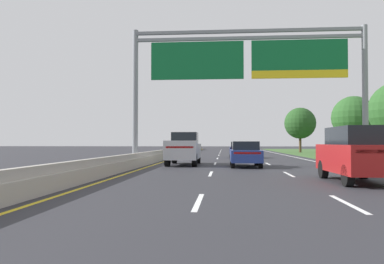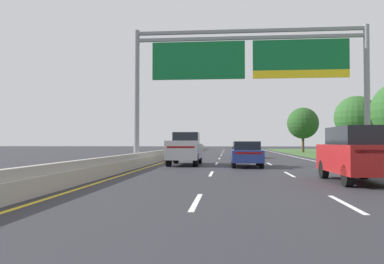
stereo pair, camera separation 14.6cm
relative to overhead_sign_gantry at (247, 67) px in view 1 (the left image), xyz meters
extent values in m
plane|color=#2B2B30|center=(-0.30, 9.07, -6.39)|extent=(220.00, 220.00, 0.00)
cube|color=white|center=(-2.15, -15.43, -6.38)|extent=(0.14, 3.00, 0.01)
cube|color=white|center=(-2.15, -6.43, -6.38)|extent=(0.14, 3.00, 0.01)
cube|color=white|center=(-2.15, 2.57, -6.38)|extent=(0.14, 3.00, 0.01)
cube|color=white|center=(-2.15, 11.57, -6.38)|extent=(0.14, 3.00, 0.01)
cube|color=white|center=(-2.15, 20.57, -6.38)|extent=(0.14, 3.00, 0.01)
cube|color=white|center=(-2.15, 29.57, -6.38)|extent=(0.14, 3.00, 0.01)
cube|color=white|center=(-2.15, 38.57, -6.38)|extent=(0.14, 3.00, 0.01)
cube|color=white|center=(-2.15, 47.57, -6.38)|extent=(0.14, 3.00, 0.01)
cube|color=white|center=(-2.15, 56.57, -6.38)|extent=(0.14, 3.00, 0.01)
cube|color=white|center=(1.55, -15.43, -6.38)|extent=(0.14, 3.00, 0.01)
cube|color=white|center=(1.55, -6.43, -6.38)|extent=(0.14, 3.00, 0.01)
cube|color=white|center=(1.55, 2.57, -6.38)|extent=(0.14, 3.00, 0.01)
cube|color=white|center=(1.55, 11.57, -6.38)|extent=(0.14, 3.00, 0.01)
cube|color=white|center=(1.55, 20.57, -6.38)|extent=(0.14, 3.00, 0.01)
cube|color=white|center=(1.55, 29.57, -6.38)|extent=(0.14, 3.00, 0.01)
cube|color=white|center=(1.55, 38.57, -6.38)|extent=(0.14, 3.00, 0.01)
cube|color=white|center=(1.55, 47.57, -6.38)|extent=(0.14, 3.00, 0.01)
cube|color=white|center=(1.55, 56.57, -6.38)|extent=(0.14, 3.00, 0.01)
cube|color=white|center=(5.60, 9.07, -6.38)|extent=(0.16, 106.00, 0.01)
cube|color=gold|center=(-6.20, 9.07, -6.38)|extent=(0.16, 106.00, 0.01)
cube|color=#A8A399|center=(-6.90, 9.07, -6.11)|extent=(0.60, 110.00, 0.55)
cube|color=#A8A399|center=(-6.90, 9.07, -5.69)|extent=(0.25, 110.00, 0.30)
cylinder|color=gray|center=(-7.35, 0.09, -1.92)|extent=(0.36, 0.36, 8.94)
cylinder|color=gray|center=(7.35, 0.09, -1.92)|extent=(0.36, 0.36, 8.94)
cube|color=gray|center=(0.00, 0.09, 2.32)|extent=(14.70, 0.24, 0.20)
cube|color=gray|center=(0.00, 0.09, 1.87)|extent=(14.70, 0.24, 0.20)
cube|color=#0C602D|center=(-3.25, -0.09, 0.42)|extent=(6.00, 0.12, 2.45)
cube|color=#0C602D|center=(3.25, -0.09, 0.67)|extent=(6.00, 0.12, 1.95)
cube|color=yellow|center=(3.25, -0.09, -0.55)|extent=(6.00, 0.12, 0.50)
cube|color=#B2B5BA|center=(-4.20, 0.85, -5.47)|extent=(2.03, 5.41, 1.00)
cube|color=black|center=(-4.21, 1.70, -4.58)|extent=(1.73, 1.91, 0.78)
cube|color=#B21414|center=(-4.19, -1.81, -5.17)|extent=(1.68, 0.09, 0.12)
cube|color=#B2B5BA|center=(-4.19, -0.87, -4.87)|extent=(2.01, 1.95, 0.20)
cylinder|color=black|center=(-5.06, 2.69, -5.97)|extent=(0.30, 0.84, 0.84)
cylinder|color=black|center=(-3.36, 2.69, -5.97)|extent=(0.30, 0.84, 0.84)
cylinder|color=black|center=(-5.04, -0.99, -5.97)|extent=(0.30, 0.84, 0.84)
cylinder|color=black|center=(-3.34, -0.98, -5.97)|extent=(0.30, 0.84, 0.84)
cube|color=#161E47|center=(-0.07, 13.18, -5.70)|extent=(1.83, 4.40, 0.72)
cube|color=black|center=(-0.07, 13.13, -5.08)|extent=(1.57, 2.30, 0.52)
cube|color=#B21414|center=(-0.07, 11.02, -5.48)|extent=(1.53, 0.08, 0.12)
cylinder|color=black|center=(-0.87, 14.68, -6.06)|extent=(0.22, 0.66, 0.66)
cylinder|color=black|center=(0.73, 14.68, -6.06)|extent=(0.22, 0.66, 0.66)
cylinder|color=black|center=(-0.87, 11.69, -6.06)|extent=(0.22, 0.66, 0.66)
cylinder|color=black|center=(0.73, 11.68, -6.06)|extent=(0.22, 0.66, 0.66)
cube|color=navy|center=(-0.21, -0.83, -5.70)|extent=(1.83, 4.41, 0.72)
cube|color=black|center=(-0.21, -0.88, -5.08)|extent=(1.57, 2.31, 0.52)
cube|color=#B21414|center=(-0.20, -2.99, -5.48)|extent=(1.53, 0.09, 0.12)
cylinder|color=black|center=(-1.01, 0.67, -6.06)|extent=(0.22, 0.66, 0.66)
cylinder|color=black|center=(0.59, 0.67, -6.06)|extent=(0.22, 0.66, 0.66)
cylinder|color=black|center=(-1.00, -2.33, -6.06)|extent=(0.22, 0.66, 0.66)
cylinder|color=black|center=(0.60, -2.32, -6.06)|extent=(0.22, 0.66, 0.66)
cube|color=maroon|center=(3.52, -9.98, -5.48)|extent=(1.96, 4.72, 1.05)
cube|color=black|center=(3.52, -10.13, -4.62)|extent=(1.67, 3.02, 0.68)
cube|color=#B21414|center=(3.54, -12.29, -5.17)|extent=(1.60, 0.10, 0.12)
cylinder|color=black|center=(2.68, -8.40, -6.01)|extent=(0.27, 0.76, 0.76)
cylinder|color=black|center=(4.32, -8.38, -6.01)|extent=(0.27, 0.76, 0.76)
cylinder|color=black|center=(2.72, -11.59, -6.01)|extent=(0.27, 0.76, 0.76)
cylinder|color=#4C3823|center=(13.97, 23.31, -5.18)|extent=(0.36, 0.36, 2.42)
sphere|color=#285623|center=(13.97, 23.31, -1.90)|extent=(5.16, 5.16, 5.16)
cylinder|color=#4C3823|center=(9.65, 33.90, -5.14)|extent=(0.36, 0.36, 2.49)
sphere|color=#234C1E|center=(9.65, 33.90, -2.06)|extent=(4.60, 4.60, 4.60)
camera|label=1|loc=(-1.48, -25.53, -4.86)|focal=37.03mm
camera|label=2|loc=(-1.34, -25.52, -4.86)|focal=37.03mm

